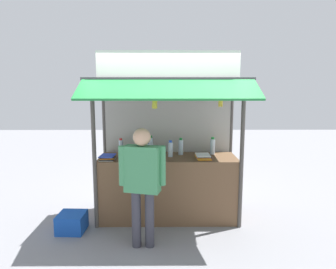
{
  "coord_description": "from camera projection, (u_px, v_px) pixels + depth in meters",
  "views": [
    {
      "loc": [
        -0.03,
        -4.68,
        2.07
      ],
      "look_at": [
        0.0,
        0.0,
        1.34
      ],
      "focal_mm": 33.09,
      "sensor_mm": 36.0,
      "label": 1
    }
  ],
  "objects": [
    {
      "name": "stall_counter",
      "position": [
        168.0,
        187.0,
        4.87
      ],
      "size": [
        2.11,
        0.71,
        0.99
      ],
      "primitive_type": "cube",
      "color": "brown",
      "rests_on": "ground"
    },
    {
      "name": "water_bottle_far_left",
      "position": [
        121.0,
        146.0,
        5.01
      ],
      "size": [
        0.07,
        0.07,
        0.25
      ],
      "color": "silver",
      "rests_on": "stall_counter"
    },
    {
      "name": "water_bottle_mid_left",
      "position": [
        181.0,
        147.0,
        4.93
      ],
      "size": [
        0.08,
        0.08,
        0.27
      ],
      "color": "silver",
      "rests_on": "stall_counter"
    },
    {
      "name": "water_bottle_far_right",
      "position": [
        151.0,
        145.0,
        5.01
      ],
      "size": [
        0.08,
        0.08,
        0.29
      ],
      "color": "silver",
      "rests_on": "stall_counter"
    },
    {
      "name": "water_bottle_mid_right",
      "position": [
        148.0,
        150.0,
        4.82
      ],
      "size": [
        0.06,
        0.06,
        0.23
      ],
      "color": "silver",
      "rests_on": "stall_counter"
    },
    {
      "name": "stall_structure",
      "position": [
        168.0,
        121.0,
        4.78
      ],
      "size": [
        2.31,
        1.52,
        2.53
      ],
      "color": "#4C4742",
      "rests_on": "ground"
    },
    {
      "name": "ground_plane",
      "position": [
        168.0,
        217.0,
        4.94
      ],
      "size": [
        20.0,
        20.0,
        0.0
      ],
      "primitive_type": "plane",
      "color": "gray"
    },
    {
      "name": "vendor_person",
      "position": [
        142.0,
        177.0,
        3.9
      ],
      "size": [
        0.59,
        0.29,
        1.56
      ],
      "rotation": [
        0.0,
        0.0,
        2.89
      ],
      "color": "#383842",
      "rests_on": "ground"
    },
    {
      "name": "water_bottle_right",
      "position": [
        170.0,
        149.0,
        4.78
      ],
      "size": [
        0.07,
        0.07,
        0.26
      ],
      "color": "silver",
      "rests_on": "stall_counter"
    },
    {
      "name": "banana_bunch_inner_right",
      "position": [
        221.0,
        101.0,
        4.21
      ],
      "size": [
        0.09,
        0.08,
        0.27
      ],
      "color": "#332D23"
    },
    {
      "name": "plastic_crate",
      "position": [
        72.0,
        222.0,
        4.44
      ],
      "size": [
        0.39,
        0.39,
        0.26
      ],
      "primitive_type": "cube",
      "rotation": [
        0.0,
        0.0,
        -0.04
      ],
      "color": "#194CB2",
      "rests_on": "ground"
    },
    {
      "name": "water_bottle_center",
      "position": [
        213.0,
        146.0,
        4.96
      ],
      "size": [
        0.08,
        0.08,
        0.28
      ],
      "color": "silver",
      "rests_on": "stall_counter"
    },
    {
      "name": "magazine_stack_back_right",
      "position": [
        108.0,
        157.0,
        4.62
      ],
      "size": [
        0.24,
        0.32,
        0.06
      ],
      "color": "white",
      "rests_on": "stall_counter"
    },
    {
      "name": "magazine_stack_front_left",
      "position": [
        203.0,
        156.0,
        4.68
      ],
      "size": [
        0.23,
        0.32,
        0.06
      ],
      "color": "orange",
      "rests_on": "stall_counter"
    },
    {
      "name": "banana_bunch_leftmost",
      "position": [
        155.0,
        104.0,
        4.21
      ],
      "size": [
        0.1,
        0.1,
        0.29
      ],
      "color": "#332D23"
    }
  ]
}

